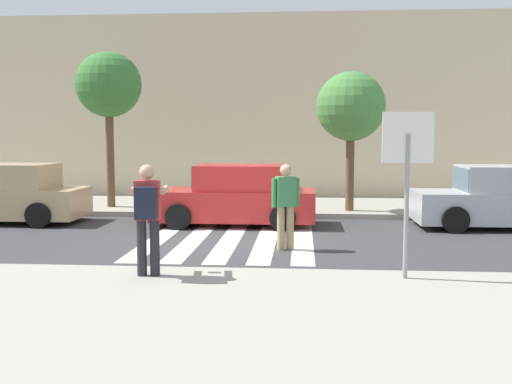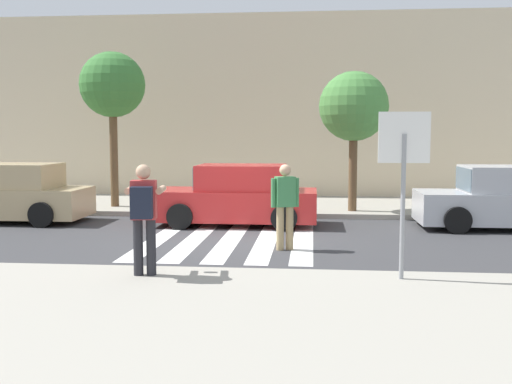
{
  "view_description": "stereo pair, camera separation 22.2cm",
  "coord_description": "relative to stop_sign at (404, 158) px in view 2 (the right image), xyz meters",
  "views": [
    {
      "loc": [
        1.57,
        -12.8,
        2.33
      ],
      "look_at": [
        0.6,
        -0.2,
        1.1
      ],
      "focal_mm": 42.0,
      "sensor_mm": 36.0,
      "label": 1
    },
    {
      "loc": [
        1.79,
        -12.78,
        2.33
      ],
      "look_at": [
        0.6,
        -0.2,
        1.1
      ],
      "focal_mm": 42.0,
      "sensor_mm": 36.0,
      "label": 2
    }
  ],
  "objects": [
    {
      "name": "parked_car_tan",
      "position": [
        -9.31,
        6.0,
        -1.25
      ],
      "size": [
        4.1,
        1.92,
        1.55
      ],
      "color": "tan",
      "rests_on": "ground"
    },
    {
      "name": "crosswalk_stripe_2",
      "position": [
        -3.14,
        3.9,
        -1.97
      ],
      "size": [
        0.44,
        5.2,
        0.01
      ],
      "primitive_type": "cube",
      "color": "silver",
      "rests_on": "ground"
    },
    {
      "name": "building_facade_far",
      "position": [
        -3.14,
        14.1,
        1.3
      ],
      "size": [
        56.0,
        4.0,
        6.54
      ],
      "primitive_type": "cube",
      "color": "beige",
      "rests_on": "ground"
    },
    {
      "name": "street_tree_west",
      "position": [
        -7.32,
        8.47,
        1.77
      ],
      "size": [
        1.94,
        1.94,
        4.63
      ],
      "color": "brown",
      "rests_on": "sidewalk_far"
    },
    {
      "name": "crosswalk_stripe_3",
      "position": [
        -2.34,
        3.9,
        -1.97
      ],
      "size": [
        0.44,
        5.2,
        0.01
      ],
      "primitive_type": "cube",
      "color": "silver",
      "rests_on": "ground"
    },
    {
      "name": "crosswalk_stripe_0",
      "position": [
        -4.74,
        3.9,
        -1.97
      ],
      "size": [
        0.44,
        5.2,
        0.01
      ],
      "primitive_type": "cube",
      "color": "silver",
      "rests_on": "ground"
    },
    {
      "name": "sidewalk_near",
      "position": [
        -3.14,
        -2.5,
        -1.9
      ],
      "size": [
        60.0,
        6.0,
        0.14
      ],
      "primitive_type": "cube",
      "color": "#9E998C",
      "rests_on": "ground"
    },
    {
      "name": "photographer_with_backpack",
      "position": [
        -3.93,
        -0.17,
        -0.81
      ],
      "size": [
        0.65,
        0.89,
        1.72
      ],
      "color": "#232328",
      "rests_on": "sidewalk_near"
    },
    {
      "name": "pedestrian_crossing",
      "position": [
        -1.9,
        2.81,
        -1.0
      ],
      "size": [
        0.55,
        0.35,
        1.72
      ],
      "color": "tan",
      "rests_on": "ground"
    },
    {
      "name": "crosswalk_stripe_4",
      "position": [
        -1.54,
        3.9,
        -1.97
      ],
      "size": [
        0.44,
        5.2,
        0.01
      ],
      "primitive_type": "cube",
      "color": "silver",
      "rests_on": "ground"
    },
    {
      "name": "street_tree_center",
      "position": [
        -0.21,
        8.07,
        1.1
      ],
      "size": [
        1.96,
        1.96,
        3.95
      ],
      "color": "brown",
      "rests_on": "sidewalk_far"
    },
    {
      "name": "stop_sign",
      "position": [
        0.0,
        0.0,
        0.0
      ],
      "size": [
        0.76,
        0.08,
        2.52
      ],
      "color": "gray",
      "rests_on": "sidewalk_near"
    },
    {
      "name": "crosswalk_stripe_1",
      "position": [
        -3.94,
        3.9,
        -1.97
      ],
      "size": [
        0.44,
        5.2,
        0.01
      ],
      "primitive_type": "cube",
      "color": "silver",
      "rests_on": "ground"
    },
    {
      "name": "parked_car_silver",
      "position": [
        3.35,
        6.0,
        -1.25
      ],
      "size": [
        4.1,
        1.92,
        1.55
      ],
      "color": "#B7BABF",
      "rests_on": "ground"
    },
    {
      "name": "parked_car_red",
      "position": [
        -3.25,
        6.0,
        -1.25
      ],
      "size": [
        4.1,
        1.92,
        1.55
      ],
      "color": "red",
      "rests_on": "ground"
    },
    {
      "name": "sidewalk_far",
      "position": [
        -3.14,
        9.7,
        -1.9
      ],
      "size": [
        60.0,
        4.8,
        0.14
      ],
      "primitive_type": "cube",
      "color": "#9E998C",
      "rests_on": "ground"
    },
    {
      "name": "ground_plane",
      "position": [
        -3.14,
        3.7,
        -1.97
      ],
      "size": [
        120.0,
        120.0,
        0.0
      ],
      "primitive_type": "plane",
      "color": "#38383A"
    }
  ]
}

